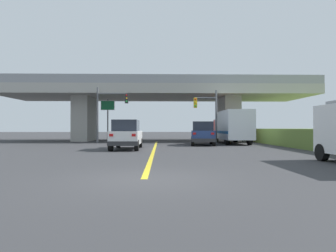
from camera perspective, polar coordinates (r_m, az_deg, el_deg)
ground at (r=34.08m, az=-2.16°, el=-2.89°), size 160.00×160.00×0.00m
overpass_bridge at (r=34.22m, az=-2.16°, el=5.30°), size 34.53×9.30×6.95m
lane_divider_stripe at (r=19.95m, az=-2.75°, el=-4.62°), size 0.20×23.15×0.01m
suv_lead at (r=20.36m, az=-8.11°, el=-1.69°), size 1.91×4.52×2.02m
suv_crossing at (r=25.44m, az=6.76°, el=-1.44°), size 2.40×4.70×2.02m
box_truck at (r=27.96m, az=12.51°, el=-0.12°), size 2.33×7.11×3.05m
traffic_signal_nearside at (r=28.06m, az=7.92°, el=3.05°), size 2.25×0.36×5.09m
traffic_signal_farside at (r=29.16m, az=-11.64°, el=3.60°), size 3.08×0.36×5.47m
highway_sign at (r=32.86m, az=-11.71°, el=2.99°), size 1.52×0.17×4.67m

